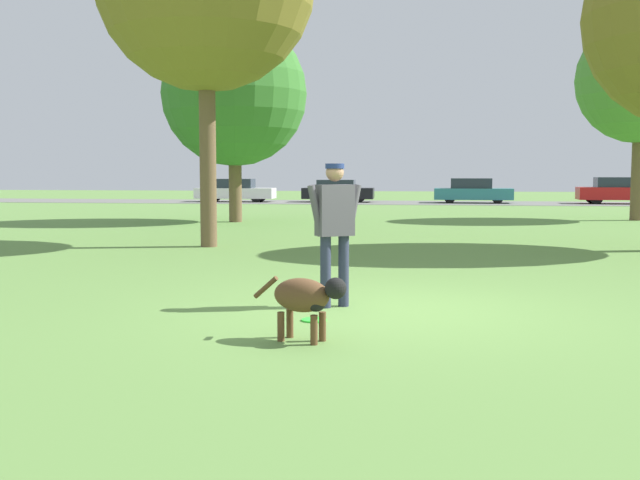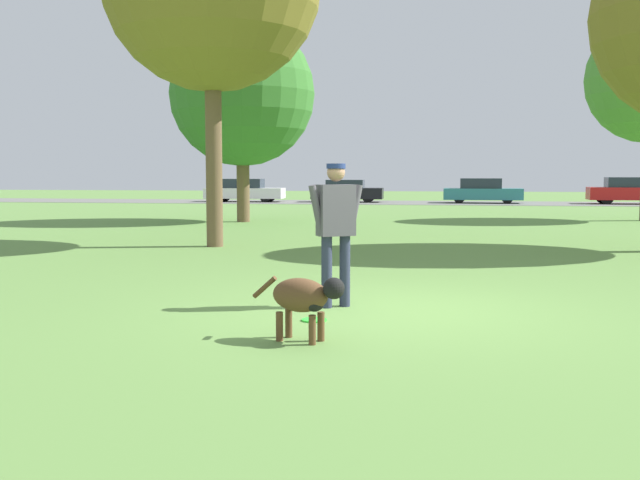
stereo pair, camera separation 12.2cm
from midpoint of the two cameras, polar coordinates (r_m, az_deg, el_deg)
name	(u,v)px [view 2 (the right image)]	position (r m, az deg, el deg)	size (l,w,h in m)	color
ground_plane	(384,310)	(8.94, 5.29, -5.36)	(120.00, 120.00, 0.00)	#608C42
far_road_strip	(432,203)	(41.79, 8.62, 2.82)	(120.00, 6.00, 0.01)	slate
person	(336,222)	(9.00, 1.61, 1.40)	(0.64, 0.46, 1.74)	#2D334C
dog	(305,297)	(7.20, -0.70, -4.37)	(0.99, 0.49, 0.64)	brown
frisbee	(314,320)	(8.28, -0.03, -6.11)	(0.28, 0.28, 0.02)	#33D838
tree_far_left	(242,94)	(25.35, -5.80, 11.03)	(4.82, 4.82, 6.67)	brown
parked_car_white	(244,191)	(43.02, -5.71, 3.76)	(4.52, 1.93, 1.32)	white
parked_car_black	(347,191)	(42.38, 2.15, 3.74)	(4.04, 1.84, 1.26)	black
parked_car_teal	(483,191)	(41.85, 12.37, 3.65)	(4.29, 1.95, 1.36)	teal
parked_car_red	(630,191)	(42.89, 22.62, 3.47)	(4.37, 1.87, 1.42)	red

